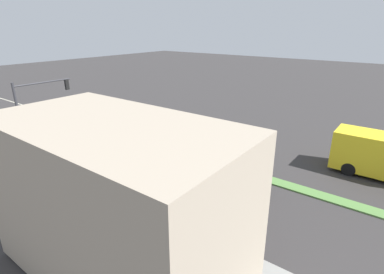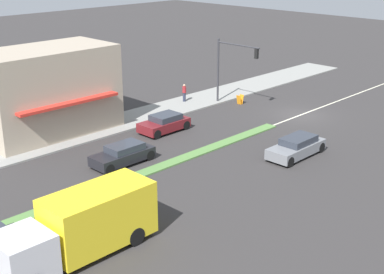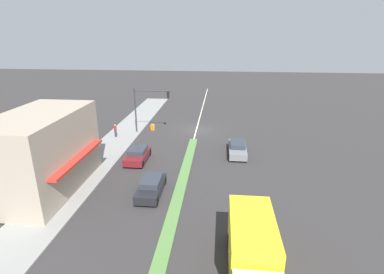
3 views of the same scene
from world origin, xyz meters
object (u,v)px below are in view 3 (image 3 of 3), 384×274
Objects in this scene: sedan_maroon at (138,155)px; sedan_dark at (151,187)px; pedestrian at (115,130)px; suv_grey at (237,148)px; warning_aframe_sign at (152,127)px; traffic_signal_main at (146,103)px; delivery_truck at (253,254)px.

sedan_maroon is 0.93× the size of sedan_dark.
pedestrian is 15.05m from suv_grey.
warning_aframe_sign is at bearing -85.92° from sedan_maroon.
traffic_signal_main is 5.05m from pedestrian.
delivery_truck is at bearing 125.28° from sedan_maroon.
pedestrian is at bearing 39.08° from warning_aframe_sign.
warning_aframe_sign is 0.20× the size of sedan_dark.
delivery_truck is at bearing 132.13° from sedan_dark.
pedestrian is 25.34m from delivery_truck.
pedestrian is at bearing 33.07° from traffic_signal_main.
sedan_dark is (7.20, -7.96, -0.83)m from delivery_truck.
sedan_dark is 0.92× the size of suv_grey.
warning_aframe_sign is at bearing -140.92° from pedestrian.
warning_aframe_sign is 0.22× the size of sedan_maroon.
traffic_signal_main is 15.86m from sedan_dark.
sedan_dark is (-3.49, 15.91, 0.21)m from warning_aframe_sign.
sedan_dark is at bearing 119.93° from pedestrian.
suv_grey is (-10.69, 6.96, 0.23)m from warning_aframe_sign.
traffic_signal_main reaches higher than sedan_maroon.
sedan_maroon is at bearing 94.08° from warning_aframe_sign.
traffic_signal_main is 1.34× the size of sedan_dark.
sedan_maroon is 0.85× the size of suv_grey.
traffic_signal_main reaches higher than sedan_dark.
pedestrian reaches higher than suv_grey.
suv_grey is (-11.12, 6.06, -3.25)m from traffic_signal_main.
sedan_maroon is (10.00, -14.14, -0.82)m from delivery_truck.
warning_aframe_sign is at bearing -65.87° from delivery_truck.
pedestrian reaches higher than sedan_dark.
traffic_signal_main is at bearing 64.49° from warning_aframe_sign.
warning_aframe_sign is 0.18× the size of suv_grey.
delivery_truck is 1.64× the size of suv_grey.
suv_grey is (0.00, -16.92, -0.82)m from delivery_truck.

